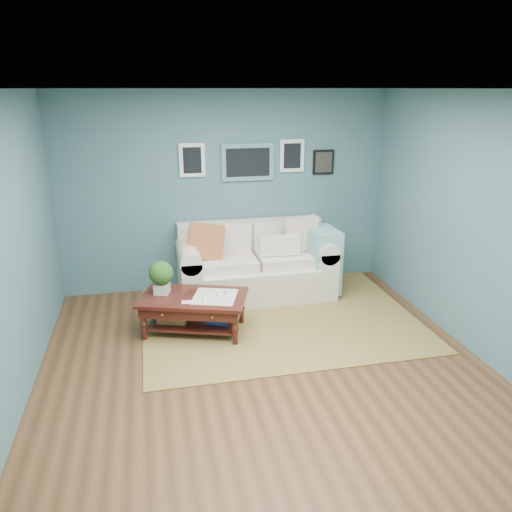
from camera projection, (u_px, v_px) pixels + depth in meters
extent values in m
plane|color=brown|center=(268.00, 375.00, 4.96)|extent=(5.00, 5.00, 0.00)
plane|color=white|center=(271.00, 89.00, 4.09)|extent=(5.00, 5.00, 0.00)
cube|color=slate|center=(226.00, 192.00, 6.84)|extent=(4.50, 0.02, 2.70)
cube|color=slate|center=(405.00, 410.00, 2.21)|extent=(4.50, 0.02, 2.70)
cube|color=slate|center=(2.00, 263.00, 4.07)|extent=(0.02, 5.00, 2.70)
cube|color=slate|center=(488.00, 231.00, 4.98)|extent=(0.02, 5.00, 2.70)
cube|color=teal|center=(248.00, 162.00, 6.75)|extent=(0.72, 0.03, 0.50)
cube|color=black|center=(248.00, 162.00, 6.73)|extent=(0.60, 0.01, 0.38)
cube|color=white|center=(192.00, 160.00, 6.58)|extent=(0.34, 0.03, 0.44)
cube|color=white|center=(292.00, 156.00, 6.85)|extent=(0.34, 0.03, 0.44)
cube|color=black|center=(323.00, 162.00, 6.98)|extent=(0.30, 0.03, 0.34)
cube|color=brown|center=(278.00, 316.00, 6.21)|extent=(3.30, 2.64, 0.01)
cube|color=white|center=(255.00, 280.00, 6.79)|extent=(1.53, 0.95, 0.45)
cube|color=white|center=(250.00, 238.00, 6.97)|extent=(2.00, 0.24, 0.52)
cube|color=white|center=(189.00, 278.00, 6.57)|extent=(0.26, 0.95, 0.67)
cube|color=white|center=(318.00, 268.00, 6.93)|extent=(0.26, 0.95, 0.67)
cylinder|color=white|center=(188.00, 254.00, 6.46)|extent=(0.28, 0.95, 0.28)
cylinder|color=white|center=(319.00, 245.00, 6.83)|extent=(0.28, 0.95, 0.28)
cube|color=white|center=(226.00, 263.00, 6.55)|extent=(0.77, 0.60, 0.14)
cube|color=white|center=(286.00, 259.00, 6.71)|extent=(0.77, 0.60, 0.14)
cube|color=white|center=(222.00, 237.00, 6.74)|extent=(0.77, 0.13, 0.39)
cube|color=white|center=(281.00, 234.00, 6.91)|extent=(0.77, 0.13, 0.39)
cube|color=#D75935|center=(206.00, 242.00, 6.41)|extent=(0.52, 0.19, 0.51)
cube|color=beige|center=(302.00, 234.00, 6.74)|extent=(0.51, 0.19, 0.50)
cube|color=beige|center=(279.00, 245.00, 6.59)|extent=(0.54, 0.13, 0.26)
cube|color=#87C1BF|center=(322.00, 260.00, 6.76)|extent=(0.37, 0.59, 0.86)
cube|color=#371210|center=(193.00, 298.00, 5.70)|extent=(1.35, 1.04, 0.04)
cube|color=#371210|center=(194.00, 304.00, 5.73)|extent=(1.25, 0.94, 0.12)
cube|color=#371210|center=(195.00, 323.00, 5.80)|extent=(1.13, 0.81, 0.02)
sphere|color=gold|center=(162.00, 315.00, 5.45)|extent=(0.03, 0.03, 0.03)
sphere|color=gold|center=(212.00, 317.00, 5.40)|extent=(0.03, 0.03, 0.03)
cylinder|color=#371210|center=(144.00, 324.00, 5.57)|extent=(0.06, 0.06, 0.41)
cylinder|color=#371210|center=(235.00, 328.00, 5.47)|extent=(0.06, 0.06, 0.41)
cylinder|color=#371210|center=(157.00, 304.00, 6.08)|extent=(0.06, 0.06, 0.41)
cylinder|color=#371210|center=(241.00, 308.00, 5.98)|extent=(0.06, 0.06, 0.41)
cube|color=beige|center=(162.00, 288.00, 5.76)|extent=(0.20, 0.20, 0.12)
sphere|color=#1F491B|center=(161.00, 273.00, 5.70)|extent=(0.28, 0.28, 0.28)
cube|color=white|center=(215.00, 297.00, 5.67)|extent=(0.60, 0.60, 0.01)
cube|color=#BA7F4E|center=(173.00, 313.00, 5.79)|extent=(0.40, 0.33, 0.20)
cube|color=#274399|center=(218.00, 318.00, 5.77)|extent=(0.28, 0.25, 0.11)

